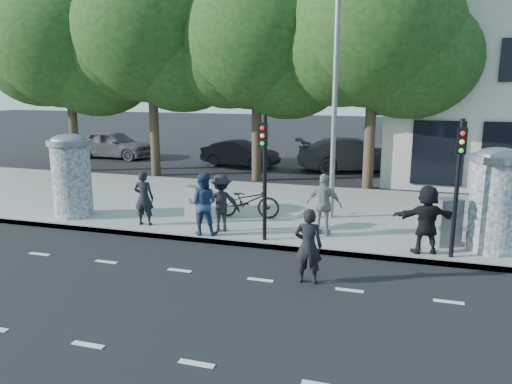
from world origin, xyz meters
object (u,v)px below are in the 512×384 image
(ad_column_right, at_px, (495,198))
(ped_b, at_px, (144,198))
(ped_d, at_px, (221,203))
(ped_f, at_px, (427,219))
(ad_column_left, at_px, (71,173))
(bicycle, at_px, (247,201))
(car_right, at_px, (353,154))
(car_mid, at_px, (240,154))
(traffic_pole_near, at_px, (264,165))
(car_left, at_px, (114,144))
(traffic_pole_far, at_px, (458,175))
(man_road, at_px, (308,246))
(cabinet_right, at_px, (448,222))
(cabinet_left, at_px, (194,202))
(street_lamp, at_px, (336,68))
(ped_c, at_px, (203,204))
(ped_e, at_px, (324,205))

(ad_column_right, bearing_deg, ped_b, -177.18)
(ped_d, xyz_separation_m, ped_f, (5.61, -0.32, 0.04))
(ad_column_left, xyz_separation_m, bicycle, (5.44, 1.40, -0.84))
(ped_d, xyz_separation_m, car_right, (2.46, 12.45, -0.16))
(bicycle, height_order, car_mid, car_mid)
(traffic_pole_near, height_order, ped_d, traffic_pole_near)
(car_left, bearing_deg, car_mid, -92.87)
(ad_column_left, distance_m, car_mid, 11.87)
(traffic_pole_far, xyz_separation_m, man_road, (-3.16, -2.21, -1.38))
(man_road, relative_size, cabinet_right, 1.34)
(ped_b, height_order, car_mid, ped_b)
(ped_b, bearing_deg, bicycle, -154.75)
(traffic_pole_far, relative_size, cabinet_right, 2.67)
(man_road, bearing_deg, traffic_pole_far, -150.03)
(ped_b, distance_m, car_left, 15.63)
(ped_d, distance_m, cabinet_left, 1.70)
(traffic_pole_far, bearing_deg, bicycle, 160.57)
(bicycle, distance_m, cabinet_right, 6.01)
(bicycle, height_order, car_right, car_right)
(traffic_pole_far, relative_size, ped_f, 1.94)
(street_lamp, bearing_deg, car_left, 144.50)
(bicycle, relative_size, cabinet_right, 1.64)
(ad_column_left, relative_size, car_left, 0.55)
(traffic_pole_far, bearing_deg, ped_f, 162.50)
(street_lamp, bearing_deg, car_mid, 123.25)
(car_right, bearing_deg, man_road, 157.85)
(cabinet_right, xyz_separation_m, car_left, (-17.75, 12.14, 0.03))
(traffic_pole_near, bearing_deg, car_right, 85.49)
(traffic_pole_near, distance_m, car_right, 13.08)
(ad_column_left, relative_size, car_right, 0.47)
(traffic_pole_near, bearing_deg, bicycle, 118.87)
(ped_f, bearing_deg, car_left, -53.25)
(ped_c, distance_m, ped_d, 0.59)
(ad_column_right, relative_size, ped_c, 1.50)
(traffic_pole_far, distance_m, man_road, 4.09)
(traffic_pole_far, distance_m, cabinet_left, 7.87)
(car_right, bearing_deg, street_lamp, 157.64)
(ped_c, distance_m, car_left, 17.20)
(car_mid, bearing_deg, ped_e, -143.23)
(cabinet_right, bearing_deg, ped_e, 156.14)
(ped_e, bearing_deg, ped_b, 14.35)
(ped_d, relative_size, ped_f, 0.95)
(car_left, bearing_deg, car_right, -88.59)
(traffic_pole_far, height_order, man_road, traffic_pole_far)
(traffic_pole_near, height_order, cabinet_left, traffic_pole_near)
(bicycle, height_order, car_left, car_left)
(man_road, relative_size, car_left, 0.36)
(ped_c, relative_size, ped_e, 1.01)
(man_road, height_order, car_mid, man_road)
(car_right, bearing_deg, ped_e, 157.63)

